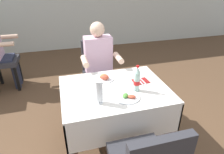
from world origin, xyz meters
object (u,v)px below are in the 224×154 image
object	(u,v)px
main_dining_table	(114,102)
chair_far_diner_seat	(99,71)
plate_far_diner	(104,78)
cola_bottle_primary	(137,80)
napkin_cutlery_set	(141,81)
plate_near_camera	(127,97)
seated_diner_far	(99,64)
beer_glass_left	(99,92)

from	to	relation	value
main_dining_table	chair_far_diner_seat	size ratio (longest dim) A/B	1.13
main_dining_table	plate_far_diner	bearing A→B (deg)	105.95
chair_far_diner_seat	cola_bottle_primary	xyz separation A→B (m)	(0.20, -0.91, 0.30)
chair_far_diner_seat	napkin_cutlery_set	world-z (taller)	chair_far_diner_seat
main_dining_table	napkin_cutlery_set	distance (m)	0.37
cola_bottle_primary	main_dining_table	bearing A→B (deg)	153.07
chair_far_diner_seat	napkin_cutlery_set	size ratio (longest dim) A/B	5.04
chair_far_diner_seat	plate_far_diner	xyz separation A→B (m)	(-0.06, -0.59, 0.20)
plate_near_camera	plate_far_diner	bearing A→B (deg)	107.02
main_dining_table	chair_far_diner_seat	xyz separation A→B (m)	(0.00, 0.81, -0.01)
cola_bottle_primary	napkin_cutlery_set	distance (m)	0.23
chair_far_diner_seat	plate_near_camera	distance (m)	1.03
seated_diner_far	cola_bottle_primary	xyz separation A→B (m)	(0.21, -0.81, 0.15)
chair_far_diner_seat	seated_diner_far	distance (m)	0.19
plate_near_camera	beer_glass_left	xyz separation A→B (m)	(-0.27, -0.01, 0.11)
main_dining_table	plate_near_camera	distance (m)	0.28
plate_far_diner	napkin_cutlery_set	size ratio (longest dim) A/B	1.26
plate_far_diner	cola_bottle_primary	world-z (taller)	cola_bottle_primary
main_dining_table	cola_bottle_primary	bearing A→B (deg)	-26.93
plate_near_camera	napkin_cutlery_set	bearing A→B (deg)	45.86
main_dining_table	napkin_cutlery_set	world-z (taller)	napkin_cutlery_set
plate_far_diner	cola_bottle_primary	distance (m)	0.43
chair_far_diner_seat	cola_bottle_primary	world-z (taller)	cola_bottle_primary
chair_far_diner_seat	cola_bottle_primary	distance (m)	0.98
chair_far_diner_seat	plate_near_camera	size ratio (longest dim) A/B	3.78
plate_far_diner	cola_bottle_primary	bearing A→B (deg)	-50.75
main_dining_table	beer_glass_left	xyz separation A→B (m)	(-0.21, -0.21, 0.29)
main_dining_table	cola_bottle_primary	xyz separation A→B (m)	(0.20, -0.10, 0.29)
plate_near_camera	chair_far_diner_seat	bearing A→B (deg)	93.71
chair_far_diner_seat	beer_glass_left	distance (m)	1.09
beer_glass_left	cola_bottle_primary	xyz separation A→B (m)	(0.41, 0.11, 0.00)
napkin_cutlery_set	cola_bottle_primary	bearing A→B (deg)	-126.38
main_dining_table	plate_far_diner	xyz separation A→B (m)	(-0.06, 0.22, 0.19)
seated_diner_far	main_dining_table	bearing A→B (deg)	-89.07
plate_far_diner	cola_bottle_primary	xyz separation A→B (m)	(0.26, -0.32, 0.10)
chair_far_diner_seat	cola_bottle_primary	bearing A→B (deg)	-77.73
main_dining_table	beer_glass_left	size ratio (longest dim) A/B	4.75
napkin_cutlery_set	plate_far_diner	bearing A→B (deg)	157.31
seated_diner_far	plate_far_diner	xyz separation A→B (m)	(-0.05, -0.49, 0.05)
plate_near_camera	cola_bottle_primary	bearing A→B (deg)	36.48
chair_far_diner_seat	seated_diner_far	bearing A→B (deg)	-95.97
chair_far_diner_seat	plate_near_camera	world-z (taller)	chair_far_diner_seat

